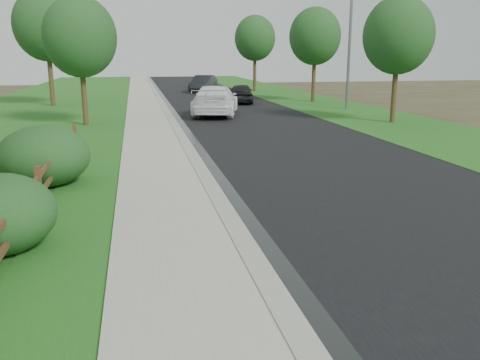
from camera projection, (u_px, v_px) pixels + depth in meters
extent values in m
cube|color=black|center=(216.00, 101.00, 38.89)|extent=(8.00, 90.00, 0.02)
cube|color=gray|center=(160.00, 101.00, 38.06)|extent=(0.40, 90.00, 0.12)
cube|color=black|center=(165.00, 102.00, 38.14)|extent=(0.50, 90.00, 0.00)
cube|color=#9E998A|center=(143.00, 102.00, 37.81)|extent=(2.20, 90.00, 0.10)
cube|color=#205217|center=(117.00, 102.00, 37.45)|extent=(1.60, 90.00, 0.06)
cube|color=#205217|center=(42.00, 104.00, 36.44)|extent=(9.00, 90.00, 0.04)
cube|color=#205217|center=(302.00, 99.00, 40.23)|extent=(6.00, 90.00, 0.04)
cube|color=#4A2E18|center=(15.00, 226.00, 8.83)|extent=(0.12, 0.12, 1.10)
cube|color=#4A2E18|center=(39.00, 191.00, 11.11)|extent=(0.12, 0.12, 1.10)
cube|color=#4A2E18|center=(55.00, 168.00, 13.39)|extent=(0.12, 0.12, 1.10)
cube|color=#4A2E18|center=(67.00, 151.00, 15.67)|extent=(0.12, 0.12, 1.10)
cube|color=#4A2E18|center=(75.00, 139.00, 17.96)|extent=(0.12, 0.12, 1.10)
cube|color=#4A2E18|center=(29.00, 211.00, 9.99)|extent=(0.08, 2.35, 0.10)
cube|color=#4A2E18|center=(27.00, 192.00, 9.90)|extent=(0.08, 2.35, 0.10)
cube|color=#4A2E18|center=(48.00, 182.00, 12.27)|extent=(0.08, 2.35, 0.10)
cube|color=#4A2E18|center=(47.00, 166.00, 12.18)|extent=(0.08, 2.35, 0.10)
cube|color=#4A2E18|center=(62.00, 162.00, 14.56)|extent=(0.08, 2.35, 0.10)
cube|color=#4A2E18|center=(60.00, 148.00, 14.46)|extent=(0.08, 2.35, 0.10)
cube|color=#4A2E18|center=(71.00, 148.00, 16.84)|extent=(0.08, 2.35, 0.10)
cube|color=#4A2E18|center=(70.00, 136.00, 16.74)|extent=(0.08, 2.35, 0.10)
imported|color=white|center=(215.00, 100.00, 29.37)|extent=(3.74, 6.30, 1.71)
imported|color=black|center=(241.00, 93.00, 36.79)|extent=(2.31, 4.36, 1.41)
imported|color=black|center=(203.00, 84.00, 47.72)|extent=(3.32, 4.98, 1.55)
cylinder|color=slate|center=(350.00, 36.00, 31.92)|extent=(0.18, 0.18, 9.19)
ellipsoid|color=#17421E|center=(44.00, 156.00, 13.50)|extent=(2.51, 2.51, 1.64)
cylinder|color=#322614|center=(84.00, 88.00, 24.86)|extent=(0.26, 0.26, 3.74)
ellipsoid|color=#17421E|center=(80.00, 37.00, 24.29)|extent=(3.50, 3.50, 3.85)
cylinder|color=#322614|center=(395.00, 86.00, 25.85)|extent=(0.26, 0.26, 3.84)
ellipsoid|color=#17421E|center=(398.00, 35.00, 25.26)|extent=(3.51, 3.51, 3.86)
cylinder|color=#322614|center=(50.00, 71.00, 34.43)|extent=(0.32, 0.32, 4.69)
ellipsoid|color=#17421E|center=(46.00, 25.00, 33.70)|extent=(4.33, 4.33, 4.76)
cylinder|color=#322614|center=(314.00, 74.00, 37.44)|extent=(0.28, 0.28, 4.15)
ellipsoid|color=#17421E|center=(315.00, 36.00, 36.80)|extent=(3.76, 3.76, 4.13)
cylinder|color=#322614|center=(255.00, 68.00, 48.29)|extent=(0.30, 0.30, 4.33)
ellipsoid|color=#17421E|center=(255.00, 38.00, 47.62)|extent=(3.83, 3.83, 4.21)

